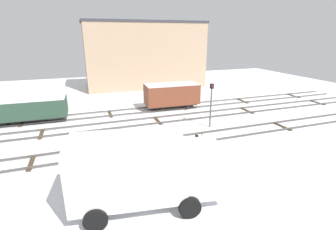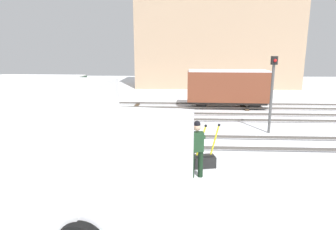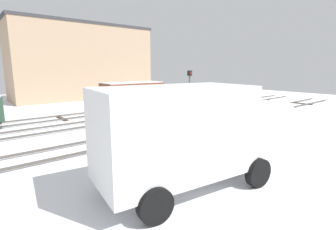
{
  "view_description": "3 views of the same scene",
  "coord_description": "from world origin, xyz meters",
  "px_view_note": "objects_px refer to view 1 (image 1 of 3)",
  "views": [
    {
      "loc": [
        -5.67,
        -14.27,
        6.89
      ],
      "look_at": [
        -0.18,
        1.39,
        1.5
      ],
      "focal_mm": 26.61,
      "sensor_mm": 36.0,
      "label": 1
    },
    {
      "loc": [
        -0.49,
        -11.14,
        3.71
      ],
      "look_at": [
        -1.09,
        0.94,
        0.98
      ],
      "focal_mm": 31.33,
      "sensor_mm": 36.0,
      "label": 2
    },
    {
      "loc": [
        -8.87,
        -10.64,
        3.59
      ],
      "look_at": [
        0.07,
        0.13,
        0.95
      ],
      "focal_mm": 26.78,
      "sensor_mm": 36.0,
      "label": 3
    }
  ],
  "objects_px": {
    "signal_post": "(211,101)",
    "freight_car_mid_siding": "(172,95)",
    "switch_lever_frame": "(191,154)",
    "freight_car_back_track": "(27,109)",
    "rail_worker": "(196,147)",
    "delivery_truck": "(145,168)"
  },
  "relations": [
    {
      "from": "signal_post",
      "to": "freight_car_mid_siding",
      "type": "relative_size",
      "value": 0.66
    },
    {
      "from": "switch_lever_frame",
      "to": "freight_car_back_track",
      "type": "xyz_separation_m",
      "value": [
        -10.0,
        9.95,
        0.93
      ]
    },
    {
      "from": "freight_car_mid_siding",
      "to": "rail_worker",
      "type": "bearing_deg",
      "value": -101.28
    },
    {
      "from": "delivery_truck",
      "to": "freight_car_back_track",
      "type": "height_order",
      "value": "delivery_truck"
    },
    {
      "from": "delivery_truck",
      "to": "freight_car_back_track",
      "type": "distance_m",
      "value": 14.67
    },
    {
      "from": "signal_post",
      "to": "freight_car_back_track",
      "type": "xyz_separation_m",
      "value": [
        -13.46,
        5.8,
        -0.94
      ]
    },
    {
      "from": "delivery_truck",
      "to": "freight_car_mid_siding",
      "type": "relative_size",
      "value": 1.25
    },
    {
      "from": "rail_worker",
      "to": "freight_car_mid_siding",
      "type": "height_order",
      "value": "freight_car_mid_siding"
    },
    {
      "from": "freight_car_mid_siding",
      "to": "delivery_truck",
      "type": "bearing_deg",
      "value": -112.7
    },
    {
      "from": "rail_worker",
      "to": "signal_post",
      "type": "relative_size",
      "value": 0.5
    },
    {
      "from": "switch_lever_frame",
      "to": "freight_car_mid_siding",
      "type": "xyz_separation_m",
      "value": [
        2.42,
        9.95,
        1.14
      ]
    },
    {
      "from": "freight_car_back_track",
      "to": "freight_car_mid_siding",
      "type": "height_order",
      "value": "freight_car_mid_siding"
    },
    {
      "from": "delivery_truck",
      "to": "signal_post",
      "type": "distance_m",
      "value": 10.2
    },
    {
      "from": "switch_lever_frame",
      "to": "delivery_truck",
      "type": "xyz_separation_m",
      "value": [
        -3.57,
        -3.22,
        1.47
      ]
    },
    {
      "from": "signal_post",
      "to": "freight_car_mid_siding",
      "type": "bearing_deg",
      "value": 100.25
    },
    {
      "from": "rail_worker",
      "to": "freight_car_mid_siding",
      "type": "relative_size",
      "value": 0.33
    },
    {
      "from": "rail_worker",
      "to": "signal_post",
      "type": "bearing_deg",
      "value": 42.49
    },
    {
      "from": "rail_worker",
      "to": "freight_car_mid_siding",
      "type": "bearing_deg",
      "value": 65.42
    },
    {
      "from": "rail_worker",
      "to": "freight_car_back_track",
      "type": "distance_m",
      "value": 14.57
    },
    {
      "from": "switch_lever_frame",
      "to": "freight_car_back_track",
      "type": "relative_size",
      "value": 0.24
    },
    {
      "from": "delivery_truck",
      "to": "freight_car_back_track",
      "type": "bearing_deg",
      "value": 124.29
    },
    {
      "from": "switch_lever_frame",
      "to": "delivery_truck",
      "type": "bearing_deg",
      "value": -149.5
    }
  ]
}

